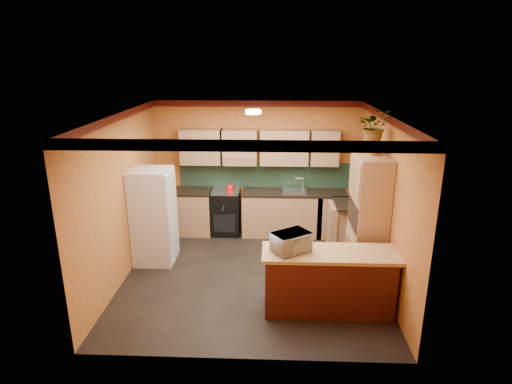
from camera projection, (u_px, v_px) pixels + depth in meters
room_shell at (254, 150)px, 6.86m from camera, size 4.24×4.24×2.72m
base_cabinets_back at (256, 213)px, 8.80m from camera, size 3.65×0.60×0.88m
countertop_back at (256, 192)px, 8.66m from camera, size 3.65×0.62×0.04m
stove at (226, 212)px, 8.82m from camera, size 0.58×0.58×0.91m
kettle at (230, 188)px, 8.61m from camera, size 0.17×0.17×0.18m
sink at (294, 191)px, 8.62m from camera, size 0.48×0.40×0.03m
base_cabinets_right at (349, 227)px, 8.11m from camera, size 0.60×0.80×0.88m
countertop_right at (351, 204)px, 7.97m from camera, size 0.62×0.80×0.04m
fridge at (153, 216)px, 7.49m from camera, size 0.68×0.66×1.70m
pantry at (368, 220)px, 6.79m from camera, size 0.48×0.90×2.10m
fern_pot at (373, 149)px, 6.50m from camera, size 0.22×0.22×0.16m
fern at (375, 126)px, 6.39m from camera, size 0.51×0.45×0.54m
breakfast_bar at (328, 283)px, 6.10m from camera, size 1.80×0.55×0.88m
bar_top at (330, 253)px, 5.96m from camera, size 1.90×0.65×0.05m
microwave at (291, 242)px, 5.93m from camera, size 0.61×0.57×0.28m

